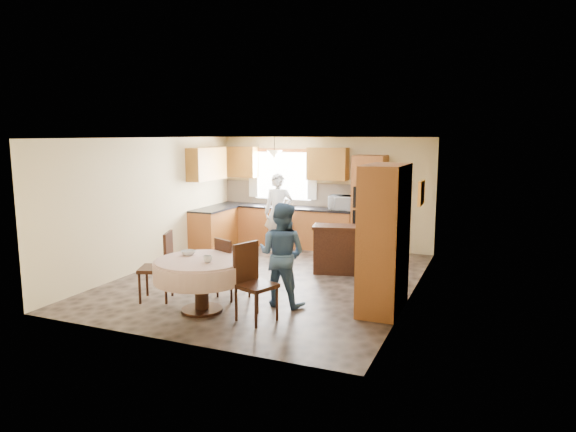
{
  "coord_description": "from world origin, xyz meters",
  "views": [
    {
      "loc": [
        3.73,
        -8.07,
        2.56
      ],
      "look_at": [
        0.25,
        0.3,
        1.11
      ],
      "focal_mm": 32.0,
      "sensor_mm": 36.0,
      "label": 1
    }
  ],
  "objects_px": {
    "chair_right": "(252,278)",
    "person_sink": "(278,212)",
    "dining_table": "(201,271)",
    "person_dining": "(282,254)",
    "oven_tower": "(369,205)",
    "chair_back": "(229,265)",
    "cupboard": "(384,239)",
    "chair_left": "(161,263)",
    "sideboard": "(345,251)"
  },
  "relations": [
    {
      "from": "oven_tower",
      "to": "chair_back",
      "type": "xyz_separation_m",
      "value": [
        -1.27,
        -3.91,
        -0.53
      ]
    },
    {
      "from": "sideboard",
      "to": "chair_left",
      "type": "relative_size",
      "value": 1.09
    },
    {
      "from": "chair_right",
      "to": "person_sink",
      "type": "relative_size",
      "value": 0.63
    },
    {
      "from": "oven_tower",
      "to": "dining_table",
      "type": "xyz_separation_m",
      "value": [
        -1.35,
        -4.59,
        -0.45
      ]
    },
    {
      "from": "dining_table",
      "to": "sideboard",
      "type": "bearing_deg",
      "value": 64.7
    },
    {
      "from": "chair_back",
      "to": "person_dining",
      "type": "xyz_separation_m",
      "value": [
        0.88,
        0.04,
        0.25
      ]
    },
    {
      "from": "sideboard",
      "to": "oven_tower",
      "type": "bearing_deg",
      "value": 76.77
    },
    {
      "from": "sideboard",
      "to": "person_dining",
      "type": "relative_size",
      "value": 0.75
    },
    {
      "from": "person_dining",
      "to": "dining_table",
      "type": "bearing_deg",
      "value": 40.0
    },
    {
      "from": "chair_left",
      "to": "chair_right",
      "type": "height_order",
      "value": "same"
    },
    {
      "from": "dining_table",
      "to": "chair_right",
      "type": "xyz_separation_m",
      "value": [
        0.83,
        -0.01,
        -0.01
      ]
    },
    {
      "from": "cupboard",
      "to": "person_dining",
      "type": "bearing_deg",
      "value": -165.94
    },
    {
      "from": "oven_tower",
      "to": "person_dining",
      "type": "xyz_separation_m",
      "value": [
        -0.39,
        -3.87,
        -0.28
      ]
    },
    {
      "from": "sideboard",
      "to": "dining_table",
      "type": "relative_size",
      "value": 0.86
    },
    {
      "from": "cupboard",
      "to": "chair_right",
      "type": "height_order",
      "value": "cupboard"
    },
    {
      "from": "chair_back",
      "to": "person_sink",
      "type": "xyz_separation_m",
      "value": [
        -0.63,
        3.37,
        0.33
      ]
    },
    {
      "from": "dining_table",
      "to": "person_dining",
      "type": "xyz_separation_m",
      "value": [
        0.97,
        0.72,
        0.18
      ]
    },
    {
      "from": "oven_tower",
      "to": "chair_right",
      "type": "relative_size",
      "value": 1.97
    },
    {
      "from": "oven_tower",
      "to": "cupboard",
      "type": "bearing_deg",
      "value": -73.04
    },
    {
      "from": "dining_table",
      "to": "chair_back",
      "type": "bearing_deg",
      "value": 83.21
    },
    {
      "from": "sideboard",
      "to": "person_sink",
      "type": "distance_m",
      "value": 2.29
    },
    {
      "from": "oven_tower",
      "to": "chair_back",
      "type": "distance_m",
      "value": 4.15
    },
    {
      "from": "chair_left",
      "to": "chair_back",
      "type": "xyz_separation_m",
      "value": [
        0.94,
        0.47,
        -0.06
      ]
    },
    {
      "from": "chair_left",
      "to": "person_sink",
      "type": "xyz_separation_m",
      "value": [
        0.3,
        3.84,
        0.26
      ]
    },
    {
      "from": "oven_tower",
      "to": "dining_table",
      "type": "bearing_deg",
      "value": -106.41
    },
    {
      "from": "sideboard",
      "to": "person_sink",
      "type": "relative_size",
      "value": 0.68
    },
    {
      "from": "sideboard",
      "to": "chair_back",
      "type": "bearing_deg",
      "value": -132.91
    },
    {
      "from": "sideboard",
      "to": "cupboard",
      "type": "relative_size",
      "value": 0.55
    },
    {
      "from": "chair_back",
      "to": "person_dining",
      "type": "distance_m",
      "value": 0.92
    },
    {
      "from": "chair_right",
      "to": "person_sink",
      "type": "height_order",
      "value": "person_sink"
    },
    {
      "from": "chair_back",
      "to": "sideboard",
      "type": "bearing_deg",
      "value": -96.68
    },
    {
      "from": "oven_tower",
      "to": "sideboard",
      "type": "bearing_deg",
      "value": -90.64
    },
    {
      "from": "sideboard",
      "to": "dining_table",
      "type": "distance_m",
      "value": 3.12
    },
    {
      "from": "chair_back",
      "to": "cupboard",
      "type": "bearing_deg",
      "value": -146.6
    },
    {
      "from": "person_sink",
      "to": "oven_tower",
      "type": "bearing_deg",
      "value": -1.09
    },
    {
      "from": "oven_tower",
      "to": "sideboard",
      "type": "xyz_separation_m",
      "value": [
        -0.02,
        -1.77,
        -0.64
      ]
    },
    {
      "from": "chair_left",
      "to": "person_dining",
      "type": "height_order",
      "value": "person_dining"
    },
    {
      "from": "dining_table",
      "to": "chair_back",
      "type": "relative_size",
      "value": 1.41
    },
    {
      "from": "chair_left",
      "to": "chair_back",
      "type": "height_order",
      "value": "chair_left"
    },
    {
      "from": "sideboard",
      "to": "chair_left",
      "type": "distance_m",
      "value": 3.41
    },
    {
      "from": "sideboard",
      "to": "person_dining",
      "type": "height_order",
      "value": "person_dining"
    },
    {
      "from": "oven_tower",
      "to": "dining_table",
      "type": "distance_m",
      "value": 4.81
    },
    {
      "from": "chair_right",
      "to": "person_dining",
      "type": "height_order",
      "value": "person_dining"
    },
    {
      "from": "dining_table",
      "to": "chair_left",
      "type": "height_order",
      "value": "chair_left"
    },
    {
      "from": "cupboard",
      "to": "chair_right",
      "type": "distance_m",
      "value": 1.99
    },
    {
      "from": "sideboard",
      "to": "cupboard",
      "type": "distance_m",
      "value": 2.15
    },
    {
      "from": "cupboard",
      "to": "chair_right",
      "type": "xyz_separation_m",
      "value": [
        -1.59,
        -1.09,
        -0.47
      ]
    },
    {
      "from": "chair_left",
      "to": "chair_back",
      "type": "bearing_deg",
      "value": 94.63
    },
    {
      "from": "dining_table",
      "to": "person_sink",
      "type": "distance_m",
      "value": 4.09
    },
    {
      "from": "chair_left",
      "to": "sideboard",
      "type": "bearing_deg",
      "value": 117.98
    }
  ]
}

